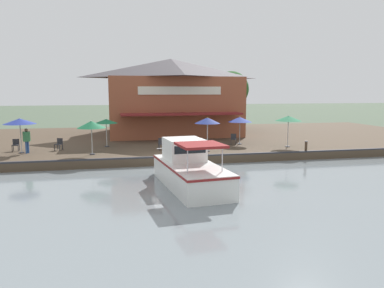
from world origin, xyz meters
TOP-DOWN VIEW (x-y plane):
  - ground_plane at (0.00, 0.00)m, footprint 220.00×220.00m
  - quay_deck at (-11.00, 0.00)m, footprint 22.00×56.00m
  - quay_edge_fender at (-0.10, 0.00)m, footprint 0.20×50.40m
  - waterfront_restaurant at (-13.86, 2.18)m, footprint 12.01×12.82m
  - patio_umbrella_by_entrance at (-5.78, -4.16)m, footprint 1.76×1.76m
  - patio_umbrella_mid_patio_right at (-4.92, 6.30)m, footprint 1.93×1.93m
  - patio_umbrella_far_corner at (-2.29, -5.08)m, footprint 1.91×1.91m
  - patio_umbrella_back_row at (-1.93, 2.84)m, footprint 1.79×1.79m
  - patio_umbrella_mid_patio_left at (-2.76, 9.42)m, footprint 1.98×1.98m
  - patio_umbrella_near_quay_edge at (-3.96, -9.89)m, footprint 2.16×2.16m
  - cafe_chair_far_corner_seat at (-5.05, -10.50)m, footprint 0.45×0.45m
  - cafe_chair_facing_river at (-1.35, 0.36)m, footprint 0.51×0.51m
  - cafe_chair_mid_patio at (-4.91, 5.78)m, footprint 0.56×0.56m
  - cafe_chair_beside_entrance at (-4.84, -7.53)m, footprint 0.59×0.59m
  - cafe_chair_back_row_seat at (-3.37, -0.23)m, footprint 0.46×0.46m
  - person_at_quay_edge at (-3.79, -9.48)m, footprint 0.49×0.49m
  - motorboat_far_downstream at (4.82, -0.05)m, footprint 7.75×3.04m
  - mooring_post at (-0.35, 9.63)m, footprint 0.22×0.22m
  - tree_upstream_bank at (-16.88, 9.36)m, footprint 4.18×3.98m

SIDE VIEW (x-z plane):
  - ground_plane at x=0.00m, z-range 0.00..0.00m
  - quay_deck at x=-11.00m, z-range 0.00..0.60m
  - quay_edge_fender at x=-0.10m, z-range 0.60..0.70m
  - motorboat_far_downstream at x=4.82m, z-range -0.30..2.10m
  - mooring_post at x=-0.35m, z-range 0.61..1.37m
  - cafe_chair_far_corner_seat at x=-5.05m, z-range 0.65..1.50m
  - cafe_chair_facing_river at x=-1.35m, z-range 0.65..1.50m
  - cafe_chair_mid_patio at x=-4.91m, z-range 0.65..1.50m
  - cafe_chair_beside_entrance at x=-4.84m, z-range 0.65..1.50m
  - cafe_chair_back_row_seat at x=-3.37m, z-range 0.65..1.50m
  - person_at_quay_edge at x=-3.79m, z-range 0.82..2.54m
  - patio_umbrella_by_entrance at x=-5.78m, z-range 1.47..3.65m
  - patio_umbrella_mid_patio_right at x=-4.92m, z-range 1.47..3.70m
  - patio_umbrella_far_corner at x=-2.29m, z-range 1.47..3.79m
  - patio_umbrella_mid_patio_left at x=-2.76m, z-range 1.57..4.00m
  - patio_umbrella_back_row at x=-1.93m, z-range 1.57..4.01m
  - patio_umbrella_near_quay_edge at x=-3.96m, z-range 1.58..4.02m
  - waterfront_restaurant at x=-13.86m, z-range 0.67..8.07m
  - tree_upstream_bank at x=-16.88m, z-range 1.72..8.18m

